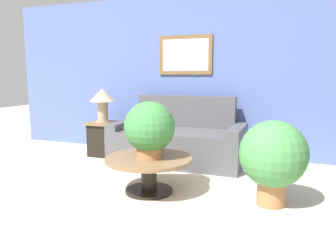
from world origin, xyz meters
TOP-DOWN VIEW (x-y plane):
  - wall_back at (-0.01, 3.24)m, footprint 7.92×0.09m
  - couch_main at (-0.57, 2.64)m, footprint 1.95×0.96m
  - coffee_table at (-0.45, 1.26)m, footprint 0.98×0.98m
  - side_table at (-1.85, 2.59)m, footprint 0.46×0.46m
  - table_lamp at (-1.85, 2.59)m, footprint 0.41×0.41m
  - potted_plant_on_table at (-0.44, 1.26)m, footprint 0.56×0.56m
  - potted_plant_floor at (0.86, 1.35)m, footprint 0.68×0.68m

SIDE VIEW (x-z plane):
  - side_table at x=-1.85m, z-range 0.01..0.56m
  - coffee_table at x=-0.45m, z-range 0.09..0.50m
  - couch_main at x=-0.57m, z-range -0.18..0.81m
  - potted_plant_floor at x=0.86m, z-range 0.07..0.94m
  - potted_plant_on_table at x=-0.44m, z-range 0.42..1.04m
  - table_lamp at x=-1.85m, z-range 0.66..1.21m
  - wall_back at x=-0.01m, z-range 0.01..2.61m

